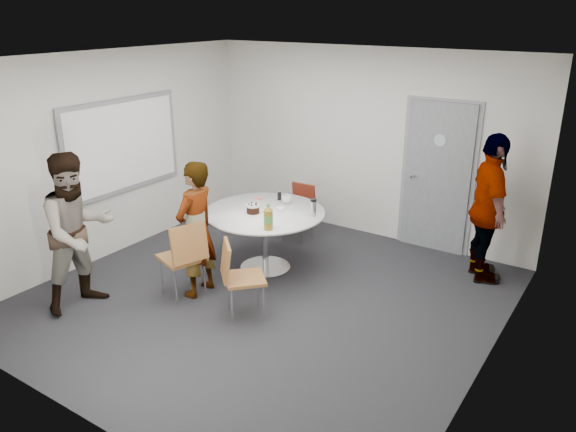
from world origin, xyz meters
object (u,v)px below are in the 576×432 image
Objects in this scene: chair_near_left at (185,253)px; chair_far at (300,206)px; door at (437,178)px; chair_near_right at (237,272)px; person_right at (489,209)px; person_left at (78,232)px; person_main at (196,230)px; table at (266,220)px; whiteboard at (123,146)px.

chair_far is at bearing 16.97° from chair_near_left.
chair_near_right is at bearing -110.35° from door.
chair_near_left is 3.63m from person_right.
chair_near_left is at bearing -41.60° from person_left.
person_main is (-0.08, -2.10, 0.32)m from chair_far.
whiteboard is at bearing -167.93° from table.
chair_far is 2.13m from person_main.
person_right is (2.69, 2.42, 0.34)m from chair_near_left.
door is 1.96m from chair_far.
person_left is (-0.88, -0.92, 0.09)m from person_main.
chair_far is (-0.21, 1.15, -0.20)m from table.
person_right is at bearing -34.31° from door.
chair_near_right is at bearing 103.21° from chair_far.
whiteboard is 1.99× the size of chair_near_left.
person_main is at bearing 100.55° from person_right.
door is at bearing 26.50° from person_right.
door is 1.12× the size of whiteboard.
door is at bearing 50.28° from table.
person_right is (4.41, 1.70, -0.53)m from whiteboard.
person_main reaches higher than chair_near_left.
table is 1.18m from chair_far.
person_main is (-1.83, -2.81, -0.22)m from door.
person_right is at bearing -40.21° from person_left.
person_right reaches higher than table.
table is 2.22m from person_left.
chair_near_left is 2.30m from chair_far.
chair_far is at bearing 100.34° from table.
chair_far is at bearing -158.08° from door.
whiteboard is 2.71m from chair_near_right.
person_right is (2.68, 2.23, 0.12)m from person_main.
person_main is (0.01, 0.19, 0.22)m from chair_near_left.
person_main is at bearing -149.77° from chair_near_right.
person_right is at bearing 27.99° from table.
door is at bearing -160.51° from chair_far.
person_left reaches higher than person_main.
chair_near_right is at bearing 111.66° from person_right.
chair_near_left is 1.17m from person_left.
door is 2.22× the size of chair_near_left.
door is 4.25m from whiteboard.
person_right is (3.55, 3.15, 0.03)m from person_left.
whiteboard is 2.36× the size of chair_far.
person_left is (0.86, -1.45, -0.56)m from whiteboard.
chair_near_right is at bearing -15.95° from whiteboard.
chair_near_left is at bearing -135.00° from chair_near_right.
table is 0.82× the size of person_right.
person_main is (-0.29, -0.96, 0.12)m from table.
door is 1.40× the size of table.
person_main is 1.27m from person_left.
person_right is (1.96, 2.40, 0.39)m from chair_near_right.
person_right reaches higher than person_main.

